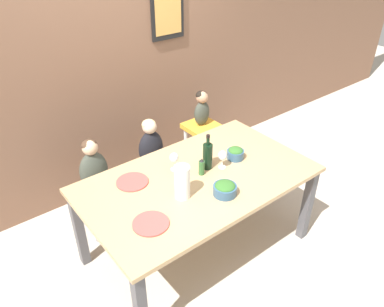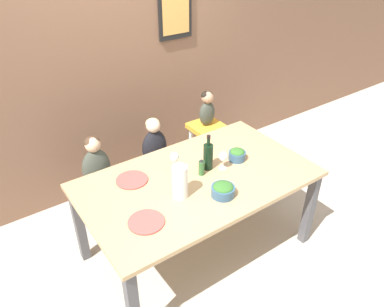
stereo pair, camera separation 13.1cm
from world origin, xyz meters
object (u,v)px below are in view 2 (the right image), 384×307
(dinner_plate_front_left, at_px, (146,222))
(dinner_plate_back_left, at_px, (132,180))
(chair_far_center, at_px, (156,170))
(person_child_left, at_px, (96,162))
(chair_far_left, at_px, (100,191))
(wine_bottle, at_px, (208,156))
(paper_towel_roll, at_px, (180,182))
(salad_bowl_small, at_px, (237,154))
(wine_glass_far, at_px, (175,158))
(wine_glass_near, at_px, (223,157))
(person_baby_right, at_px, (207,107))
(salad_bowl_large, at_px, (223,190))
(chair_right_highchair, at_px, (206,139))
(person_child_center, at_px, (154,143))

(dinner_plate_front_left, relative_size, dinner_plate_back_left, 1.00)
(chair_far_center, xyz_separation_m, person_child_left, (-0.57, 0.00, 0.31))
(chair_far_left, xyz_separation_m, wine_bottle, (0.67, -0.70, 0.50))
(chair_far_center, bearing_deg, chair_far_left, 180.00)
(person_child_left, bearing_deg, paper_towel_roll, -71.37)
(chair_far_center, distance_m, salad_bowl_small, 0.93)
(wine_glass_far, height_order, dinner_plate_back_left, wine_glass_far)
(wine_glass_near, bearing_deg, person_baby_right, 61.29)
(person_baby_right, bearing_deg, chair_far_left, -179.95)
(salad_bowl_large, relative_size, salad_bowl_small, 1.22)
(dinner_plate_front_left, xyz_separation_m, dinner_plate_back_left, (0.14, 0.47, 0.00))
(wine_glass_far, xyz_separation_m, dinner_plate_back_left, (-0.35, 0.06, -0.10))
(wine_glass_far, bearing_deg, dinner_plate_back_left, 170.78)
(chair_right_highchair, relative_size, wine_glass_near, 4.50)
(person_baby_right, height_order, salad_bowl_small, person_baby_right)
(salad_bowl_small, bearing_deg, paper_towel_roll, -168.49)
(wine_bottle, xyz_separation_m, salad_bowl_small, (0.27, -0.04, -0.07))
(chair_far_left, bearing_deg, wine_glass_far, -51.34)
(chair_far_center, xyz_separation_m, dinner_plate_front_left, (-0.62, -0.97, 0.39))
(chair_far_center, relative_size, person_child_center, 0.95)
(wine_glass_near, distance_m, salad_bowl_small, 0.19)
(paper_towel_roll, bearing_deg, person_baby_right, 44.26)
(person_baby_right, xyz_separation_m, paper_towel_roll, (-0.89, -0.87, 0.01))
(wine_bottle, distance_m, salad_bowl_small, 0.28)
(person_child_left, distance_m, salad_bowl_large, 1.18)
(person_child_center, bearing_deg, person_child_left, 180.00)
(chair_far_center, bearing_deg, paper_towel_roll, -108.05)
(wine_glass_near, relative_size, dinner_plate_front_left, 0.63)
(wine_bottle, distance_m, wine_glass_near, 0.12)
(chair_far_center, bearing_deg, salad_bowl_large, -91.43)
(wine_glass_near, distance_m, dinner_plate_back_left, 0.73)
(paper_towel_roll, height_order, dinner_plate_front_left, paper_towel_roll)
(chair_right_highchair, bearing_deg, salad_bowl_large, -121.54)
(person_baby_right, xyz_separation_m, salad_bowl_large, (-0.63, -1.03, -0.07))
(paper_towel_roll, distance_m, wine_glass_near, 0.48)
(dinner_plate_back_left, bearing_deg, salad_bowl_large, -49.54)
(chair_far_center, relative_size, person_baby_right, 1.28)
(chair_right_highchair, height_order, wine_glass_far, wine_glass_far)
(chair_far_center, bearing_deg, person_child_left, 179.93)
(person_child_center, distance_m, wine_glass_near, 0.81)
(person_child_left, bearing_deg, dinner_plate_back_left, -79.30)
(paper_towel_roll, bearing_deg, dinner_plate_front_left, -163.30)
(person_child_center, bearing_deg, chair_far_left, -179.93)
(wine_glass_far, distance_m, dinner_plate_back_left, 0.37)
(person_baby_right, distance_m, salad_bowl_large, 1.21)
(wine_glass_far, bearing_deg, wine_glass_near, -33.59)
(wine_glass_far, distance_m, salad_bowl_small, 0.53)
(chair_far_left, relative_size, salad_bowl_small, 3.21)
(person_baby_right, distance_m, paper_towel_roll, 1.24)
(wine_bottle, height_order, salad_bowl_large, wine_bottle)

